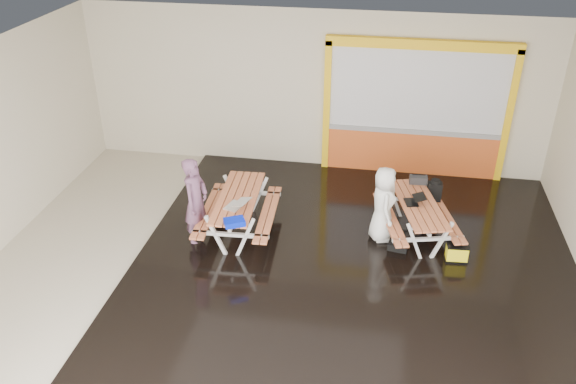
% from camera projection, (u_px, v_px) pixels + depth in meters
% --- Properties ---
extents(room, '(10.02, 8.02, 3.52)m').
position_uv_depth(room, '(278.00, 178.00, 9.18)').
color(room, beige).
rests_on(room, ground).
extents(deck, '(7.50, 7.98, 0.05)m').
position_uv_depth(deck, '(352.00, 275.00, 9.84)').
color(deck, black).
rests_on(deck, room).
extents(kiosk, '(3.88, 0.16, 3.00)m').
position_uv_depth(kiosk, '(415.00, 113.00, 12.38)').
color(kiosk, '#D45821').
rests_on(kiosk, room).
extents(picnic_table_left, '(1.43, 2.03, 0.79)m').
position_uv_depth(picnic_table_left, '(238.00, 205.00, 10.69)').
color(picnic_table_left, '#DE794B').
rests_on(picnic_table_left, deck).
extents(picnic_table_right, '(1.66, 2.08, 0.73)m').
position_uv_depth(picnic_table_right, '(418.00, 211.00, 10.58)').
color(picnic_table_right, '#DE794B').
rests_on(picnic_table_right, deck).
extents(person_left, '(0.49, 0.66, 1.66)m').
position_uv_depth(person_left, '(196.00, 202.00, 10.37)').
color(person_left, '#6A4460').
rests_on(person_left, deck).
extents(person_right, '(0.57, 0.76, 1.41)m').
position_uv_depth(person_right, '(383.00, 204.00, 10.40)').
color(person_right, white).
rests_on(person_right, deck).
extents(laptop_left, '(0.48, 0.45, 0.17)m').
position_uv_depth(laptop_left, '(237.00, 204.00, 10.25)').
color(laptop_left, silver).
rests_on(laptop_left, picnic_table_left).
extents(laptop_right, '(0.40, 0.37, 0.15)m').
position_uv_depth(laptop_right, '(414.00, 200.00, 10.49)').
color(laptop_right, black).
rests_on(laptop_right, picnic_table_right).
extents(blue_pouch, '(0.40, 0.36, 0.10)m').
position_uv_depth(blue_pouch, '(234.00, 222.00, 9.76)').
color(blue_pouch, '#041BCA').
rests_on(blue_pouch, picnic_table_left).
extents(toolbox, '(0.34, 0.18, 0.19)m').
position_uv_depth(toolbox, '(418.00, 180.00, 11.12)').
color(toolbox, black).
rests_on(toolbox, picnic_table_right).
extents(backpack, '(0.27, 0.18, 0.44)m').
position_uv_depth(backpack, '(434.00, 190.00, 11.04)').
color(backpack, black).
rests_on(backpack, picnic_table_right).
extents(dark_case, '(0.38, 0.31, 0.13)m').
position_uv_depth(dark_case, '(398.00, 246.00, 10.43)').
color(dark_case, black).
rests_on(dark_case, deck).
extents(fluke_bag, '(0.39, 0.27, 0.32)m').
position_uv_depth(fluke_bag, '(457.00, 253.00, 10.09)').
color(fluke_bag, black).
rests_on(fluke_bag, deck).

